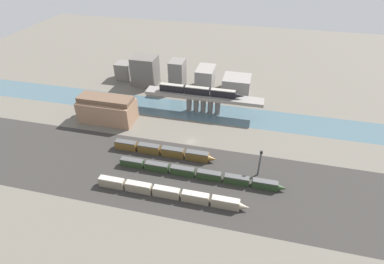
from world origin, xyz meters
The scene contains 15 objects.
ground_plane centered at (0.00, 0.00, 0.00)m, with size 400.00×400.00×0.00m, color #666056.
railbed_yard centered at (0.00, -24.00, 0.00)m, with size 280.00×42.00×0.01m, color #33302D.
river_water centered at (0.00, 27.36, 0.00)m, with size 320.00×19.41×0.01m, color #47606B.
bridge centered at (0.00, 27.36, 8.07)m, with size 62.14×7.47×10.51m.
train_on_bridge centered at (-2.05, 27.36, 12.45)m, with size 44.68×2.77×3.96m.
train_yard_near centered at (0.26, -35.36, 1.93)m, with size 57.81×2.75×3.94m.
train_yard_mid centered at (8.51, -22.55, 1.74)m, with size 67.77×2.69×3.54m.
train_yard_far centered at (-9.60, -12.18, 2.00)m, with size 46.18×3.06×4.09m.
warehouse_building centered at (-45.92, 8.41, 6.34)m, with size 27.89×13.30×13.33m.
signal_tower centered at (31.59, -15.68, 6.24)m, with size 1.00×0.74×12.19m.
city_block_far_left centered at (-58.73, 57.98, 5.26)m, with size 9.70×9.74×10.53m, color slate.
city_block_left centered at (-41.98, 52.68, 8.91)m, with size 14.81×12.31×17.82m, color #605B56.
city_block_center centered at (-21.27, 52.61, 8.70)m, with size 8.50×11.08×17.39m, color slate.
city_block_right centered at (-4.66, 56.34, 6.49)m, with size 10.21×15.67×12.98m, color gray.
city_block_far_right centered at (14.43, 56.45, 4.53)m, with size 16.02×14.98×9.06m, color gray.
Camera 1 is at (26.55, -109.09, 83.74)m, focal length 28.00 mm.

